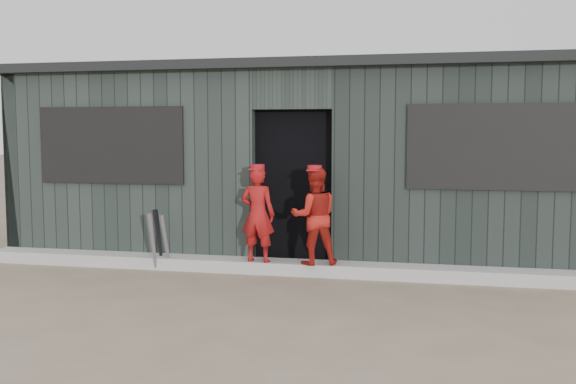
% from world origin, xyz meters
% --- Properties ---
extents(ground, '(80.00, 80.00, 0.00)m').
position_xyz_m(ground, '(0.00, 0.00, 0.00)').
color(ground, '#766352').
rests_on(ground, ground).
extents(curb, '(8.00, 0.36, 0.15)m').
position_xyz_m(curb, '(0.00, 1.82, 0.07)').
color(curb, '#A6A7A1').
rests_on(curb, ground).
extents(bat_left, '(0.09, 0.26, 0.75)m').
position_xyz_m(bat_left, '(-1.65, 1.56, 0.38)').
color(bat_left, gray).
rests_on(bat_left, ground).
extents(bat_mid, '(0.13, 0.21, 0.72)m').
position_xyz_m(bat_mid, '(-1.52, 1.65, 0.36)').
color(bat_mid, slate).
rests_on(bat_mid, ground).
extents(bat_right, '(0.09, 0.31, 0.77)m').
position_xyz_m(bat_right, '(-1.65, 1.75, 0.38)').
color(bat_right, black).
rests_on(bat_right, ground).
extents(player_red_left, '(0.45, 0.32, 1.16)m').
position_xyz_m(player_red_left, '(-0.36, 1.72, 0.73)').
color(player_red_left, maroon).
rests_on(player_red_left, curb).
extents(player_red_right, '(0.67, 0.59, 1.16)m').
position_xyz_m(player_red_right, '(0.34, 1.71, 0.73)').
color(player_red_right, '#AB1C15').
rests_on(player_red_right, curb).
extents(player_grey_back, '(0.65, 0.46, 1.24)m').
position_xyz_m(player_grey_back, '(0.25, 2.42, 0.62)').
color(player_grey_back, '#BBBBBB').
rests_on(player_grey_back, ground).
extents(dugout, '(8.30, 3.30, 2.62)m').
position_xyz_m(dugout, '(-0.00, 3.50, 1.29)').
color(dugout, black).
rests_on(dugout, ground).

